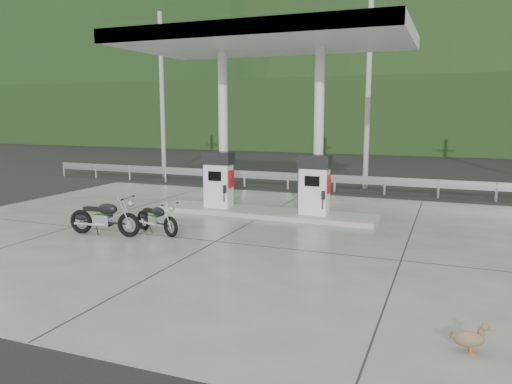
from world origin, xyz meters
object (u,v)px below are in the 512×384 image
(gas_pump_left, at_px, (218,180))
(duck, at_px, (469,339))
(motorcycle_right, at_px, (157,219))
(motorcycle_left, at_px, (104,218))
(gas_pump_right, at_px, (314,185))

(gas_pump_left, height_order, duck, gas_pump_left)
(gas_pump_left, relative_size, motorcycle_right, 1.10)
(motorcycle_left, bearing_deg, gas_pump_right, 34.85)
(gas_pump_right, distance_m, motorcycle_left, 6.12)
(gas_pump_right, xyz_separation_m, motorcycle_right, (-3.46, -3.29, -0.66))
(motorcycle_left, relative_size, motorcycle_right, 1.18)
(gas_pump_right, height_order, duck, gas_pump_right)
(motorcycle_right, bearing_deg, motorcycle_left, -128.64)
(duck, bearing_deg, gas_pump_left, 120.50)
(motorcycle_left, relative_size, duck, 3.88)
(gas_pump_left, xyz_separation_m, motorcycle_right, (-0.26, -3.29, -0.66))
(gas_pump_right, height_order, motorcycle_left, gas_pump_right)
(gas_pump_right, height_order, motorcycle_right, gas_pump_right)
(motorcycle_left, bearing_deg, duck, -27.76)
(gas_pump_right, relative_size, duck, 3.61)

